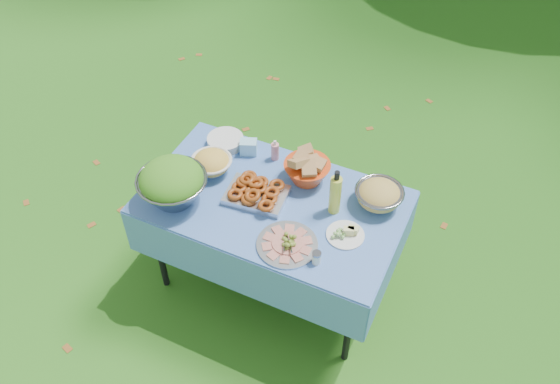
# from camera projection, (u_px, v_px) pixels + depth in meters

# --- Properties ---
(ground) EXTENTS (80.00, 80.00, 0.00)m
(ground) POSITION_uv_depth(u_px,v_px,m) (273.00, 280.00, 3.88)
(ground) COLOR #0B3509
(ground) RESTS_ON ground
(picnic_table) EXTENTS (1.46, 0.86, 0.76)m
(picnic_table) POSITION_uv_depth(u_px,v_px,m) (273.00, 243.00, 3.61)
(picnic_table) COLOR #84CCFF
(picnic_table) RESTS_ON ground
(salad_bowl) EXTENTS (0.40, 0.40, 0.26)m
(salad_bowl) POSITION_uv_depth(u_px,v_px,m) (172.00, 183.00, 3.25)
(salad_bowl) COLOR gray
(salad_bowl) RESTS_ON picnic_table
(pasta_bowl_white) EXTENTS (0.31, 0.31, 0.13)m
(pasta_bowl_white) POSITION_uv_depth(u_px,v_px,m) (211.00, 163.00, 3.46)
(pasta_bowl_white) COLOR silver
(pasta_bowl_white) RESTS_ON picnic_table
(plate_stack) EXTENTS (0.25, 0.25, 0.06)m
(plate_stack) POSITION_uv_depth(u_px,v_px,m) (225.00, 141.00, 3.65)
(plate_stack) COLOR silver
(plate_stack) RESTS_ON picnic_table
(wipes_box) EXTENTS (0.12, 0.11, 0.09)m
(wipes_box) POSITION_uv_depth(u_px,v_px,m) (249.00, 147.00, 3.59)
(wipes_box) COLOR #8FD3F3
(wipes_box) RESTS_ON picnic_table
(sanitizer_bottle) EXTENTS (0.06, 0.06, 0.14)m
(sanitizer_bottle) POSITION_uv_depth(u_px,v_px,m) (275.00, 150.00, 3.53)
(sanitizer_bottle) COLOR pink
(sanitizer_bottle) RESTS_ON picnic_table
(bread_bowl) EXTENTS (0.35, 0.35, 0.18)m
(bread_bowl) POSITION_uv_depth(u_px,v_px,m) (307.00, 168.00, 3.39)
(bread_bowl) COLOR #D24115
(bread_bowl) RESTS_ON picnic_table
(pasta_bowl_steel) EXTENTS (0.29, 0.29, 0.14)m
(pasta_bowl_steel) POSITION_uv_depth(u_px,v_px,m) (379.00, 195.00, 3.27)
(pasta_bowl_steel) COLOR gray
(pasta_bowl_steel) RESTS_ON picnic_table
(fried_tray) EXTENTS (0.36, 0.27, 0.08)m
(fried_tray) POSITION_uv_depth(u_px,v_px,m) (256.00, 193.00, 3.33)
(fried_tray) COLOR silver
(fried_tray) RESTS_ON picnic_table
(charcuterie_platter) EXTENTS (0.43, 0.43, 0.07)m
(charcuterie_platter) POSITION_uv_depth(u_px,v_px,m) (287.00, 241.00, 3.09)
(charcuterie_platter) COLOR silver
(charcuterie_platter) RESTS_ON picnic_table
(oil_bottle) EXTENTS (0.09, 0.09, 0.29)m
(oil_bottle) POSITION_uv_depth(u_px,v_px,m) (335.00, 192.00, 3.18)
(oil_bottle) COLOR #CACF3C
(oil_bottle) RESTS_ON picnic_table
(cheese_plate) EXTENTS (0.24, 0.24, 0.06)m
(cheese_plate) POSITION_uv_depth(u_px,v_px,m) (346.00, 232.00, 3.14)
(cheese_plate) COLOR silver
(cheese_plate) RESTS_ON picnic_table
(shaker) EXTENTS (0.05, 0.05, 0.08)m
(shaker) POSITION_uv_depth(u_px,v_px,m) (317.00, 258.00, 3.01)
(shaker) COLOR silver
(shaker) RESTS_ON picnic_table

